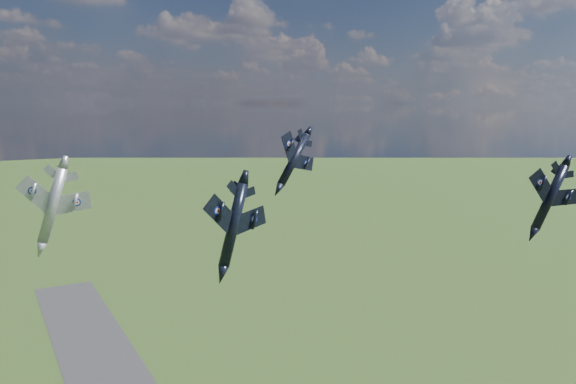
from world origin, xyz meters
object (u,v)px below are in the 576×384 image
jet_high_navy (294,160)px  jet_left_silver (52,205)px  jet_right_navy (550,197)px  jet_lead_navy (233,225)px

jet_high_navy → jet_left_silver: 51.05m
jet_right_navy → jet_left_silver: 62.79m
jet_right_navy → jet_left_silver: size_ratio=0.95×
jet_right_navy → jet_high_navy: (-11.17, 47.80, 1.31)m
jet_right_navy → jet_high_navy: size_ratio=0.76×
jet_right_navy → jet_high_navy: jet_high_navy is taller
jet_lead_navy → jet_right_navy: 41.11m
jet_lead_navy → jet_left_silver: (-19.49, 9.77, 2.59)m
jet_right_navy → jet_left_silver: (-57.23, 25.83, -0.14)m
jet_high_navy → jet_lead_navy: bearing=-147.8°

